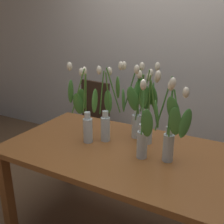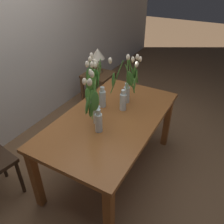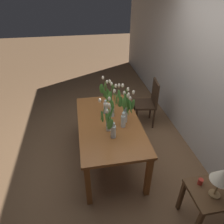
# 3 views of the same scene
# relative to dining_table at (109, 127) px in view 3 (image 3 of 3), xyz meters

# --- Properties ---
(ground_plane) EXTENTS (18.00, 18.00, 0.00)m
(ground_plane) POSITION_rel_dining_table_xyz_m (0.00, 0.00, -0.65)
(ground_plane) COLOR brown
(room_wall_rear) EXTENTS (9.00, 0.10, 2.70)m
(room_wall_rear) POSITION_rel_dining_table_xyz_m (0.00, 1.49, 0.70)
(room_wall_rear) COLOR beige
(room_wall_rear) RESTS_ON ground
(dining_table) EXTENTS (1.60, 0.90, 0.74)m
(dining_table) POSITION_rel_dining_table_xyz_m (0.00, 0.00, 0.00)
(dining_table) COLOR brown
(dining_table) RESTS_ON ground
(tulip_vase_0) EXTENTS (0.18, 0.15, 0.57)m
(tulip_vase_0) POSITION_rel_dining_table_xyz_m (0.11, 0.21, 0.31)
(tulip_vase_0) COLOR silver
(tulip_vase_0) RESTS_ON dining_table
(tulip_vase_1) EXTENTS (0.18, 0.22, 0.58)m
(tulip_vase_1) POSITION_rel_dining_table_xyz_m (-0.16, 0.09, 0.30)
(tulip_vase_1) COLOR silver
(tulip_vase_1) RESTS_ON dining_table
(tulip_vase_2) EXTENTS (0.25, 0.15, 0.57)m
(tulip_vase_2) POSITION_rel_dining_table_xyz_m (0.35, -0.03, 0.32)
(tulip_vase_2) COLOR silver
(tulip_vase_2) RESTS_ON dining_table
(tulip_vase_3) EXTENTS (0.17, 0.18, 0.57)m
(tulip_vase_3) POSITION_rel_dining_table_xyz_m (-0.29, -0.00, 0.30)
(tulip_vase_3) COLOR silver
(tulip_vase_3) RESTS_ON dining_table
(tulip_vase_4) EXTENTS (0.25, 0.21, 0.57)m
(tulip_vase_4) POSITION_rel_dining_table_xyz_m (0.04, 0.23, 0.32)
(tulip_vase_4) COLOR silver
(tulip_vase_4) RESTS_ON dining_table
(tulip_vase_5) EXTENTS (0.25, 0.24, 0.58)m
(tulip_vase_5) POSITION_rel_dining_table_xyz_m (0.17, -0.04, 0.28)
(tulip_vase_5) COLOR silver
(tulip_vase_5) RESTS_ON dining_table
(dining_chair) EXTENTS (0.45, 0.45, 0.93)m
(dining_chair) POSITION_rel_dining_table_xyz_m (-0.86, 0.92, -0.12)
(dining_chair) COLOR #382619
(dining_chair) RESTS_ON ground
(side_table) EXTENTS (0.44, 0.44, 0.55)m
(side_table) POSITION_rel_dining_table_xyz_m (1.21, 0.92, -0.22)
(side_table) COLOR brown
(side_table) RESTS_ON ground
(table_lamp) EXTENTS (0.22, 0.22, 0.40)m
(table_lamp) POSITION_rel_dining_table_xyz_m (1.25, 0.94, 0.21)
(table_lamp) COLOR olive
(table_lamp) RESTS_ON side_table
(pillar_candle) EXTENTS (0.06, 0.06, 0.07)m
(pillar_candle) POSITION_rel_dining_table_xyz_m (1.09, 0.86, -0.06)
(pillar_candle) COLOR #B72D23
(pillar_candle) RESTS_ON side_table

